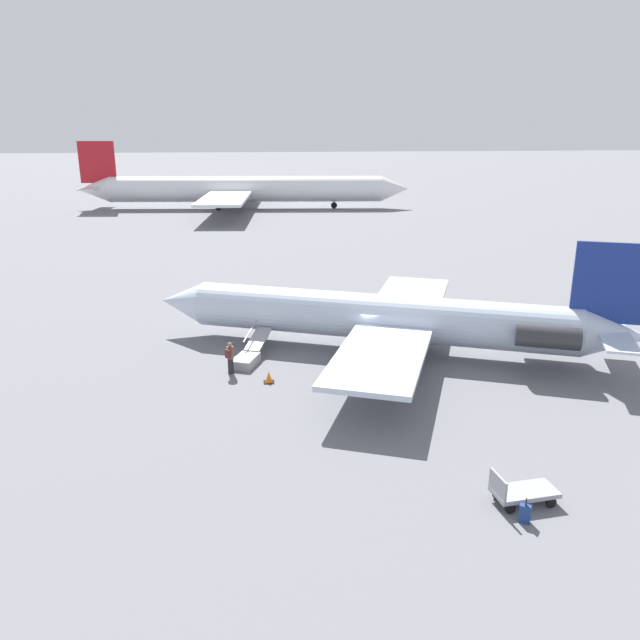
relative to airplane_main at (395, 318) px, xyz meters
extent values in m
plane|color=slate|center=(0.85, -0.35, -2.07)|extent=(600.00, 600.00, 0.00)
cylinder|color=silver|center=(0.85, -0.35, -0.03)|extent=(21.27, 10.70, 2.63)
cone|color=silver|center=(12.33, -5.02, -0.03)|extent=(3.66, 3.48, 2.58)
cone|color=silver|center=(-10.87, 4.43, -0.03)|extent=(4.15, 3.68, 2.58)
cube|color=navy|center=(-10.24, 4.17, 2.74)|extent=(3.50, 1.59, 4.22)
cube|color=silver|center=(-10.58, 4.31, 0.23)|extent=(4.25, 7.43, 0.13)
cube|color=silver|center=(2.07, 5.54, -0.23)|extent=(7.37, 10.11, 0.26)
cube|color=silver|center=(-2.39, -5.41, -0.23)|extent=(7.37, 10.11, 0.26)
cylinder|color=#2D2D33|center=(-6.83, 4.78, 0.17)|extent=(3.38, 2.29, 1.19)
cylinder|color=#2D2D33|center=(-8.23, 1.35, 0.17)|extent=(3.38, 2.29, 1.19)
cylinder|color=black|center=(7.44, -3.03, -1.75)|extent=(0.67, 0.40, 0.65)
cylinder|color=#2D2D33|center=(7.44, -3.03, -1.32)|extent=(0.12, 0.12, 0.20)
cylinder|color=black|center=(-0.73, 1.58, -1.75)|extent=(0.67, 0.40, 0.65)
cylinder|color=#2D2D33|center=(-0.73, 1.58, -1.32)|extent=(0.12, 0.12, 0.20)
cylinder|color=black|center=(-1.62, -0.62, -1.75)|extent=(0.67, 0.40, 0.65)
cylinder|color=#2D2D33|center=(-1.62, -0.62, -1.32)|extent=(0.12, 0.12, 0.20)
cylinder|color=silver|center=(7.78, -67.59, 1.00)|extent=(43.00, 8.06, 3.97)
cone|color=silver|center=(-15.71, -65.32, 1.00)|extent=(4.72, 4.29, 3.89)
cone|color=silver|center=(31.66, -69.89, 1.00)|extent=(5.51, 4.36, 3.89)
cube|color=red|center=(30.63, -69.79, 5.17)|extent=(5.56, 0.85, 6.35)
cube|color=silver|center=(31.18, -69.85, 1.40)|extent=(3.44, 11.28, 0.20)
cube|color=silver|center=(8.85, -78.72, 0.70)|extent=(8.05, 18.51, 0.40)
cube|color=silver|center=(10.96, -56.87, 0.70)|extent=(8.05, 18.51, 0.40)
cylinder|color=black|center=(-6.07, -66.25, -1.58)|extent=(1.00, 0.34, 0.98)
cylinder|color=#4C4C51|center=(-6.07, -66.25, -0.94)|extent=(0.18, 0.18, 0.31)
cylinder|color=black|center=(11.87, -69.78, -1.58)|extent=(1.00, 0.34, 0.98)
cylinder|color=#4C4C51|center=(11.87, -69.78, -0.94)|extent=(0.18, 0.18, 0.31)
cylinder|color=black|center=(12.21, -66.22, -1.58)|extent=(1.00, 0.34, 0.98)
cylinder|color=#4C4C51|center=(12.21, -66.22, -0.94)|extent=(0.18, 0.18, 0.31)
cube|color=#99999E|center=(8.54, 1.13, -1.82)|extent=(1.70, 2.08, 0.50)
cube|color=#99999E|center=(7.79, -0.72, -1.23)|extent=(1.68, 2.41, 0.80)
cube|color=#99999E|center=(8.21, -0.89, -0.73)|extent=(0.89, 2.08, 0.74)
cube|color=#23232D|center=(9.33, 2.20, -1.65)|extent=(0.29, 0.33, 0.85)
cylinder|color=brown|center=(9.33, 2.20, -0.90)|extent=(0.36, 0.36, 0.65)
sphere|color=#936B4C|center=(9.33, 2.20, -0.45)|extent=(0.24, 0.24, 0.24)
cube|color=#592323|center=(9.43, 2.45, -0.86)|extent=(0.33, 0.27, 0.44)
cube|color=gray|center=(-0.93, 15.45, -1.63)|extent=(2.30, 1.33, 0.16)
cube|color=gray|center=(0.12, 15.56, -1.20)|extent=(0.20, 1.10, 0.70)
cylinder|color=black|center=(-0.21, 15.97, -1.89)|extent=(0.37, 0.16, 0.36)
cylinder|color=black|center=(-0.11, 15.09, -1.89)|extent=(0.37, 0.16, 0.36)
cylinder|color=black|center=(-1.74, 15.80, -1.89)|extent=(0.37, 0.16, 0.36)
cylinder|color=black|center=(-1.65, 14.93, -1.89)|extent=(0.37, 0.16, 0.36)
cube|color=navy|center=(-0.46, 16.51, -1.75)|extent=(0.42, 0.38, 0.64)
cube|color=black|center=(-0.46, 16.51, -1.31)|extent=(0.10, 0.12, 0.24)
cube|color=black|center=(7.39, 3.67, -2.06)|extent=(0.54, 0.54, 0.03)
cone|color=orange|center=(7.39, 3.67, -1.78)|extent=(0.41, 0.41, 0.59)
camera|label=1|loc=(8.38, 33.23, 10.42)|focal=35.00mm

